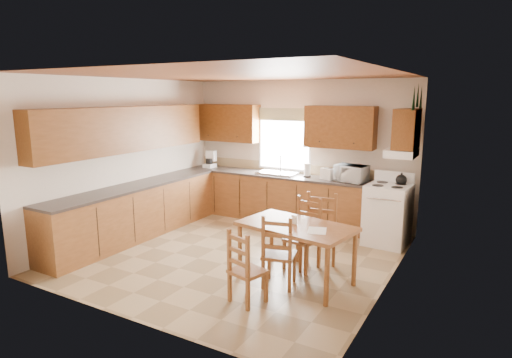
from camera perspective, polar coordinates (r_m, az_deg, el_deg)
The scene contains 35 objects.
floor at distance 6.71m, azimuth -2.41°, elevation -9.99°, with size 4.50×4.50×0.00m, color #9A835D.
ceiling at distance 6.27m, azimuth -2.62°, elevation 13.70°, with size 4.50×4.50×0.00m, color brown.
wall_left at distance 7.77m, azimuth -16.76°, elevation 2.76°, with size 4.50×4.50×0.00m, color beige.
wall_right at distance 5.52m, azimuth 17.73°, elevation -0.56°, with size 4.50×4.50×0.00m, color beige.
wall_back at distance 8.32m, azimuth 5.73°, elevation 3.71°, with size 4.50×4.50×0.00m, color beige.
wall_front at distance 4.64m, azimuth -17.40°, elevation -2.70°, with size 4.50×4.50×0.00m, color beige.
lower_cab_back at distance 8.38m, azimuth 2.43°, elevation -2.52°, with size 3.75×0.60×0.88m, color brown.
lower_cab_left at distance 7.64m, azimuth -15.62°, elevation -4.30°, with size 0.60×3.60×0.88m, color brown.
counter_back at distance 8.28m, azimuth 2.46°, elevation 0.57°, with size 3.75×0.63×0.04m, color #39312E.
counter_left at distance 7.53m, azimuth -15.80°, elevation -0.92°, with size 0.63×3.60×0.04m, color #39312E.
backsplash at distance 8.52m, azimuth 3.35°, elevation 1.61°, with size 3.75×0.01×0.18m, color #9D875E.
upper_cab_back_left at distance 8.87m, azimuth -3.91°, elevation 7.47°, with size 1.41×0.33×0.75m, color brown.
upper_cab_back_right at distance 7.81m, azimuth 11.14°, elevation 6.80°, with size 1.25×0.33×0.75m, color brown.
upper_cab_left at distance 7.49m, azimuth -16.92°, elevation 6.35°, with size 0.33×3.60×0.75m, color brown.
upper_cab_stove at distance 7.09m, azimuth 19.44°, elevation 6.31°, with size 0.33×0.62×0.62m, color brown.
range_hood at distance 7.13m, azimuth 18.85°, elevation 3.31°, with size 0.44×0.62×0.12m, color white.
window_frame at distance 8.40m, azimuth 3.79°, elevation 5.18°, with size 1.13×0.02×1.18m, color white.
window_pane at distance 8.39m, azimuth 3.78°, elevation 5.18°, with size 1.05×0.01×1.10m, color white.
window_valance at distance 8.33m, azimuth 3.75°, elevation 8.58°, with size 1.19×0.01×0.24m, color #4B6233.
sink_basin at distance 8.24m, azimuth 2.92°, elevation 0.80°, with size 0.75×0.45×0.04m, color silver.
pine_decal_a at distance 6.73m, azimuth 20.32°, elevation 10.13°, with size 0.22×0.22×0.36m, color #0F3217.
pine_decal_b at distance 7.05m, azimuth 20.78°, elevation 10.44°, with size 0.22×0.22×0.36m, color #0F3217.
pine_decal_c at distance 7.36m, azimuth 21.15°, elevation 10.11°, with size 0.22×0.22×0.36m, color #0F3217.
stove at distance 7.33m, azimuth 17.15°, elevation -4.64°, with size 0.66×0.68×0.98m, color white.
coffeemaker at distance 9.03m, azimuth -6.20°, elevation 2.59°, with size 0.19×0.23×0.33m, color white.
paper_towel at distance 8.00m, azimuth 6.82°, elevation 1.19°, with size 0.11×0.11×0.25m, color white.
toaster at distance 7.82m, azimuth 9.54°, elevation 0.68°, with size 0.24×0.16×0.20m, color white.
microwave at distance 7.67m, azimuth 12.59°, elevation 0.72°, with size 0.49×0.35×0.29m, color white.
dining_table at distance 5.70m, azimuth 5.33°, elevation -9.78°, with size 1.45×0.83×0.78m, color brown.
chair_near_left at distance 5.53m, azimuth 3.11°, elevation -9.45°, with size 0.40×0.38×0.95m, color brown.
chair_near_right at distance 5.11m, azimuth -1.11°, elevation -11.58°, with size 0.37×0.36×0.89m, color brown.
chair_far_left at distance 6.06m, azimuth 6.16°, elevation -7.38°, with size 0.42×0.40×1.00m, color brown.
chair_far_right at distance 6.04m, azimuth 8.28°, elevation -7.19°, with size 0.45×0.42×1.06m, color brown.
table_paper at distance 5.36m, azimuth 8.15°, elevation -6.82°, with size 0.22×0.29×0.00m, color white.
table_card at distance 5.59m, azimuth 5.11°, elevation -5.41°, with size 0.08×0.02×0.11m, color white.
Camera 1 is at (3.32, -5.31, 2.42)m, focal length 30.00 mm.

